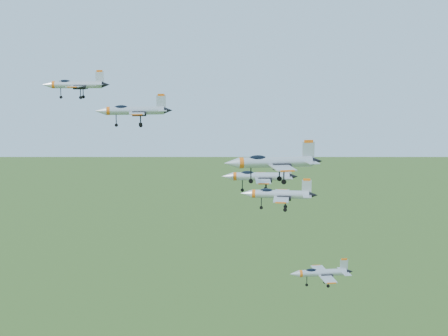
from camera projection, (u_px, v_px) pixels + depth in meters
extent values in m
cylinder|color=#AFB6BC|center=(77.00, 85.00, 113.02)|extent=(9.14, 3.00, 1.31)
cone|color=#AFB6BC|center=(47.00, 85.00, 112.94)|extent=(2.03, 1.63, 1.31)
cone|color=black|center=(106.00, 85.00, 113.09)|extent=(1.59, 1.36, 1.11)
ellipsoid|color=black|center=(65.00, 82.00, 112.91)|extent=(2.35, 1.34, 0.83)
cube|color=#AFB6BC|center=(75.00, 87.00, 110.28)|extent=(3.11, 4.79, 0.14)
cube|color=#AFB6BC|center=(82.00, 86.00, 115.84)|extent=(3.11, 4.79, 0.14)
cube|color=#AFB6BC|center=(100.00, 77.00, 112.86)|extent=(1.50, 0.40, 2.11)
cube|color=orange|center=(99.00, 71.00, 112.68)|extent=(1.11, 0.35, 0.35)
cylinder|color=#AFB6BC|center=(135.00, 111.00, 96.64)|extent=(8.91, 1.76, 1.28)
cone|color=#AFB6BC|center=(100.00, 111.00, 95.86)|extent=(1.84, 1.37, 1.28)
cone|color=black|center=(168.00, 110.00, 97.39)|extent=(1.44, 1.16, 1.09)
ellipsoid|color=black|center=(121.00, 108.00, 96.24)|extent=(2.21, 1.04, 0.81)
cube|color=#AFB6BC|center=(137.00, 113.00, 94.02)|extent=(2.50, 4.45, 0.14)
cube|color=#AFB6BC|center=(136.00, 111.00, 99.40)|extent=(2.50, 4.45, 0.14)
cube|color=#AFB6BC|center=(161.00, 102.00, 97.02)|extent=(1.48, 0.20, 2.07)
cube|color=orange|center=(161.00, 95.00, 96.85)|extent=(1.09, 0.20, 0.34)
cylinder|color=#AFB6BC|center=(275.00, 162.00, 82.88)|extent=(9.98, 1.92, 1.43)
cone|color=#AFB6BC|center=(231.00, 163.00, 81.97)|extent=(2.05, 1.53, 1.43)
cone|color=black|center=(317.00, 161.00, 83.75)|extent=(1.60, 1.29, 1.22)
ellipsoid|color=black|center=(258.00, 159.00, 82.42)|extent=(2.47, 1.15, 0.91)
cube|color=#AFB6BC|center=(283.00, 168.00, 79.94)|extent=(2.77, 4.97, 0.15)
cube|color=#AFB6BC|center=(272.00, 161.00, 85.96)|extent=(2.77, 4.97, 0.15)
cube|color=#AFB6BC|center=(308.00, 150.00, 83.33)|extent=(1.66, 0.21, 2.32)
cube|color=orange|center=(309.00, 141.00, 83.14)|extent=(1.22, 0.21, 0.39)
cylinder|color=#AFB6BC|center=(261.00, 176.00, 112.84)|extent=(10.25, 3.69, 1.47)
cone|color=#AFB6BC|center=(227.00, 176.00, 112.96)|extent=(2.31, 1.88, 1.47)
cone|color=black|center=(294.00, 177.00, 112.73)|extent=(1.82, 1.57, 1.25)
ellipsoid|color=black|center=(247.00, 173.00, 112.80)|extent=(2.66, 1.58, 0.93)
cube|color=#AFB6BC|center=(263.00, 181.00, 109.76)|extent=(3.64, 5.43, 0.16)
cube|color=#AFB6BC|center=(262.00, 175.00, 116.01)|extent=(3.64, 5.43, 0.16)
cube|color=#AFB6BC|center=(287.00, 168.00, 112.51)|extent=(1.68, 0.51, 2.37)
cube|color=orange|center=(287.00, 161.00, 112.31)|extent=(1.25, 0.43, 0.40)
cylinder|color=#AFB6BC|center=(280.00, 194.00, 97.53)|extent=(8.86, 4.05, 1.29)
cone|color=#AFB6BC|center=(246.00, 193.00, 98.15)|extent=(2.10, 1.79, 1.29)
cone|color=black|center=(314.00, 195.00, 96.93)|extent=(1.66, 1.48, 1.09)
ellipsoid|color=black|center=(266.00, 191.00, 97.71)|extent=(2.36, 1.57, 0.82)
cube|color=#AFB6BC|center=(281.00, 200.00, 94.83)|extent=(3.54, 4.86, 0.14)
cube|color=#AFB6BC|center=(282.00, 192.00, 100.27)|extent=(3.54, 4.86, 0.14)
cube|color=#AFB6BC|center=(307.00, 186.00, 96.85)|extent=(1.45, 0.58, 2.08)
cube|color=orange|center=(307.00, 180.00, 96.67)|extent=(1.08, 0.48, 0.35)
cylinder|color=#AFB6BC|center=(323.00, 273.00, 114.02)|extent=(8.88, 1.94, 1.27)
cone|color=#AFB6BC|center=(294.00, 274.00, 113.35)|extent=(1.85, 1.40, 1.27)
cone|color=black|center=(349.00, 272.00, 114.66)|extent=(1.45, 1.18, 1.08)
ellipsoid|color=black|center=(311.00, 271.00, 113.67)|extent=(2.22, 1.08, 0.81)
cube|color=#AFB6BC|center=(328.00, 279.00, 111.40)|extent=(2.57, 4.47, 0.14)
cube|color=#AFB6BC|center=(319.00, 269.00, 116.77)|extent=(2.57, 4.47, 0.14)
cube|color=#AFB6BC|center=(344.00, 265.00, 114.32)|extent=(1.47, 0.23, 2.06)
cube|color=orange|center=(344.00, 259.00, 114.15)|extent=(1.08, 0.22, 0.34)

